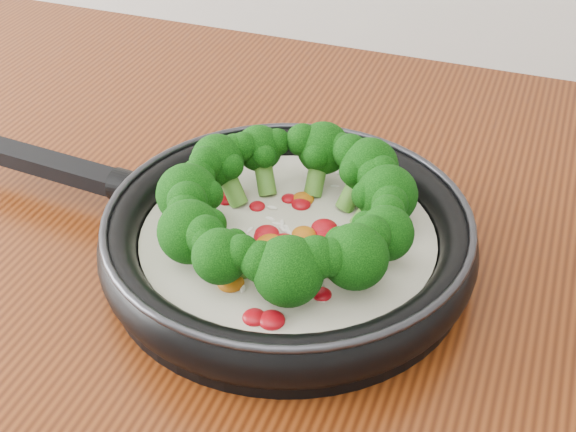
% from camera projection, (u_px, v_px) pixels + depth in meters
% --- Properties ---
extents(skillet, '(0.49, 0.33, 0.09)m').
position_uv_depth(skillet, '(286.00, 231.00, 0.63)').
color(skillet, black).
rests_on(skillet, counter).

